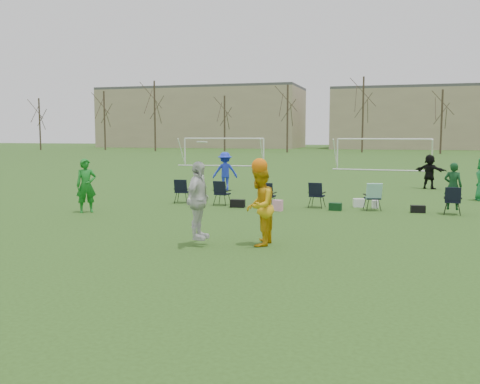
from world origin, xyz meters
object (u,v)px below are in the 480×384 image
(center_contest, at_px, (234,203))
(goal_mid, at_px, (384,145))
(fielder_blue, at_px, (225,171))
(goal_left, at_px, (224,144))
(fielder_black, at_px, (430,172))
(fielder_green_near, at_px, (86,186))

(center_contest, height_order, goal_mid, center_contest)
(fielder_blue, distance_m, goal_left, 21.87)
(fielder_blue, relative_size, fielder_black, 1.07)
(goal_left, bearing_deg, fielder_black, -50.92)
(fielder_green_near, bearing_deg, center_contest, -70.35)
(fielder_green_near, bearing_deg, goal_left, 58.95)
(center_contest, distance_m, goal_left, 35.17)
(fielder_green_near, xyz_separation_m, fielder_black, (12.26, 12.18, -0.08))
(fielder_green_near, distance_m, fielder_black, 17.28)
(center_contest, distance_m, goal_mid, 31.51)
(fielder_black, relative_size, goal_mid, 0.24)
(fielder_green_near, relative_size, fielder_blue, 1.01)
(fielder_blue, bearing_deg, goal_left, -96.59)
(center_contest, bearing_deg, fielder_green_near, 149.17)
(goal_mid, bearing_deg, goal_left, 175.87)
(center_contest, xyz_separation_m, goal_left, (-11.09, 33.36, 0.85))
(fielder_green_near, distance_m, goal_mid, 29.02)
(center_contest, height_order, goal_left, center_contest)
(fielder_blue, xyz_separation_m, goal_mid, (7.19, 18.76, 0.97))
(goal_left, distance_m, goal_mid, 14.14)
(goal_mid, bearing_deg, center_contest, -91.30)
(goal_left, bearing_deg, center_contest, -76.61)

